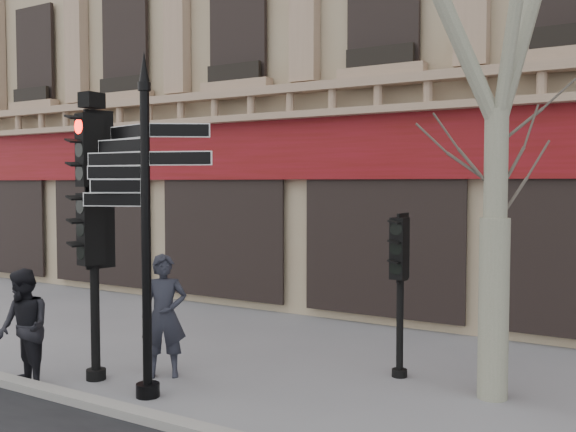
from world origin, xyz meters
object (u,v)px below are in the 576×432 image
traffic_signal_main (93,200)px  pedestrian_a (164,316)px  pedestrian_b (23,328)px  traffic_signal_secondary (400,266)px  fingerpost (145,167)px

traffic_signal_main → pedestrian_a: (0.75, 0.64, -1.72)m
pedestrian_a → traffic_signal_main: bearing=-176.8°
pedestrian_b → pedestrian_a: bearing=60.6°
traffic_signal_main → traffic_signal_secondary: traffic_signal_main is taller
traffic_signal_main → pedestrian_b: 2.04m
fingerpost → traffic_signal_main: (-1.18, 0.17, -0.46)m
traffic_signal_secondary → pedestrian_a: size_ratio=1.30×
traffic_signal_secondary → pedestrian_a: bearing=-149.7°
traffic_signal_secondary → pedestrian_b: (-4.37, -3.19, -0.82)m
fingerpost → pedestrian_b: fingerpost is taller
fingerpost → pedestrian_a: size_ratio=2.53×
fingerpost → pedestrian_a: bearing=108.2°
traffic_signal_main → pedestrian_a: size_ratio=2.28×
traffic_signal_secondary → pedestrian_b: bearing=-144.5°
traffic_signal_main → pedestrian_b: bearing=-117.6°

